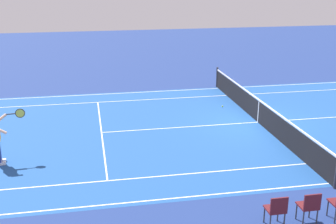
# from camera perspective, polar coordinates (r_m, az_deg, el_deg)

# --- Properties ---
(ground_plane) EXTENTS (60.00, 60.00, 0.00)m
(ground_plane) POSITION_cam_1_polar(r_m,az_deg,el_deg) (18.23, 11.76, -1.33)
(ground_plane) COLOR navy
(court_slab) EXTENTS (24.20, 11.40, 0.00)m
(court_slab) POSITION_cam_1_polar(r_m,az_deg,el_deg) (18.23, 11.76, -1.33)
(court_slab) COLOR #1E4C93
(court_slab) RESTS_ON ground_plane
(court_line_markings) EXTENTS (23.85, 11.05, 0.01)m
(court_line_markings) POSITION_cam_1_polar(r_m,az_deg,el_deg) (18.23, 11.76, -1.32)
(court_line_markings) COLOR white
(court_line_markings) RESTS_ON ground_plane
(tennis_net) EXTENTS (0.10, 11.70, 1.08)m
(tennis_net) POSITION_cam_1_polar(r_m,az_deg,el_deg) (18.08, 11.86, 0.14)
(tennis_net) COLOR #2D2D33
(tennis_net) RESTS_ON ground_plane
(tennis_ball) EXTENTS (0.07, 0.07, 0.07)m
(tennis_ball) POSITION_cam_1_polar(r_m,az_deg,el_deg) (19.99, 7.19, 0.75)
(tennis_ball) COLOR #CCE01E
(tennis_ball) RESTS_ON ground_plane
(spectator_chair_3) EXTENTS (0.44, 0.44, 0.88)m
(spectator_chair_3) POSITION_cam_1_polar(r_m,az_deg,el_deg) (11.30, 18.13, -11.62)
(spectator_chair_3) COLOR #38383D
(spectator_chair_3) RESTS_ON ground_plane
(spectator_chair_4) EXTENTS (0.44, 0.44, 0.88)m
(spectator_chair_4) POSITION_cam_1_polar(r_m,az_deg,el_deg) (10.94, 14.11, -12.27)
(spectator_chair_4) COLOR #38383D
(spectator_chair_4) RESTS_ON ground_plane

